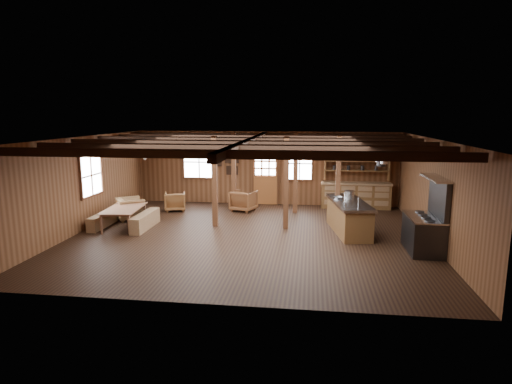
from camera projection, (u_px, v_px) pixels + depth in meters
room at (248, 188)px, 12.01m from camera, size 10.04×9.04×2.84m
ceiling_joists at (249, 142)px, 11.95m from camera, size 9.80×8.82×0.18m
timber_posts at (273, 178)px, 13.98m from camera, size 3.95×2.35×2.80m
back_door at (265, 182)px, 16.45m from camera, size 1.02×0.08×2.15m
window_back_left at (199, 162)px, 16.66m from camera, size 1.32×0.06×1.32m
window_back_right at (300, 164)px, 16.16m from camera, size 1.02×0.06×1.32m
window_left at (91, 175)px, 13.09m from camera, size 0.14×1.24×1.32m
notice_boards at (227, 161)px, 16.50m from camera, size 1.08×0.03×0.90m
back_counter at (356, 192)px, 15.83m from camera, size 2.55×0.60×2.45m
pendant_lamps at (181, 154)px, 13.12m from camera, size 1.86×2.36×0.66m
pot_rack at (377, 157)px, 11.66m from camera, size 0.31×3.00×0.43m
kitchen_island at (349, 216)px, 12.60m from camera, size 1.28×2.61×1.20m
step_stool at (352, 224)px, 12.75m from camera, size 0.50×0.35×0.44m
commercial_range at (426, 228)px, 10.82m from camera, size 0.80×1.55×1.92m
dining_table at (126, 218)px, 13.15m from camera, size 1.14×1.84×0.62m
bench_wall at (103, 220)px, 13.26m from camera, size 0.29×1.53×0.42m
bench_aisle at (145, 221)px, 13.08m from camera, size 0.32×1.71×0.47m
armchair_a at (175, 201)px, 15.44m from camera, size 0.90×0.91×0.67m
armchair_b at (244, 201)px, 15.40m from camera, size 1.01×1.03×0.74m
armchair_c at (131, 209)px, 14.09m from camera, size 1.14×1.13×0.75m
counter_pot at (349, 194)px, 13.17m from camera, size 0.31×0.31×0.19m
bowl at (338, 198)px, 12.89m from camera, size 0.31×0.31×0.06m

